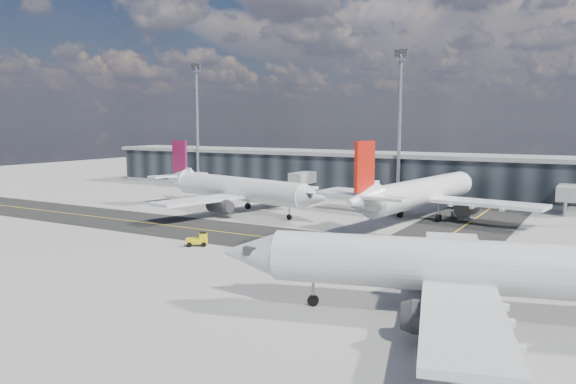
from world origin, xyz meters
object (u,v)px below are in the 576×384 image
Objects in this scene: airliner_redtail at (421,193)px; baggage_tug at (199,239)px; airliner_near at (481,268)px; service_van at (463,215)px; airliner_af at (236,189)px.

baggage_tug is at bearing -111.04° from airliner_redtail.
service_van is (-11.73, 45.34, -3.32)m from airliner_near.
airliner_af is 7.57× the size of service_van.
airliner_redtail is 45.50m from airliner_near.
airliner_redtail is 1.05× the size of airliner_near.
airliner_redtail is (29.48, 7.82, 0.31)m from airliner_af.
airliner_near is 14.33× the size of baggage_tug.
baggage_tug is (-17.58, -32.45, -3.36)m from airliner_redtail.
airliner_near reaches higher than service_van.
airliner_near is 36.52m from baggage_tug.
baggage_tug is at bearing 39.17° from airliner_af.
service_van is at bearing -1.21° from airliner_near.
baggage_tug is (-35.10, 9.55, -3.22)m from airliner_near.
airliner_near is 7.85× the size of service_van.
service_van is (5.78, 3.34, -3.46)m from airliner_redtail.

